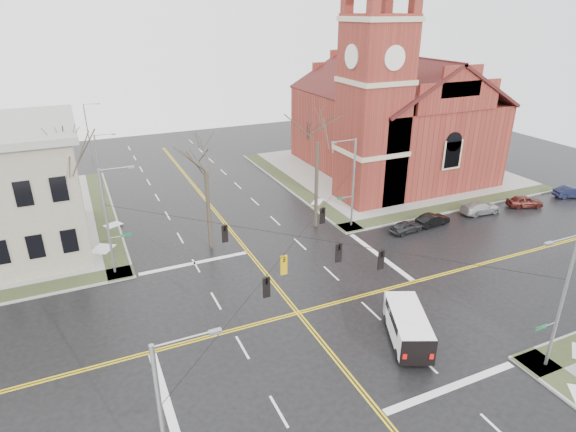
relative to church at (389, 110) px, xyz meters
name	(u,v)px	position (x,y,z in m)	size (l,w,h in m)	color
ground	(298,313)	(-24.76, -24.78, -8.43)	(120.00, 120.00, 0.00)	black
sidewalks	(298,312)	(-24.76, -24.78, -8.36)	(80.00, 80.00, 0.17)	gray
road_markings	(298,313)	(-24.76, -24.78, -8.43)	(100.00, 100.00, 0.01)	gold
church	(389,110)	(0.00, 0.00, 0.00)	(24.28, 27.48, 27.50)	maroon
signal_pole_ne	(352,181)	(-13.44, -13.28, -3.48)	(2.75, 0.22, 9.00)	gray
signal_pole_nw	(109,219)	(-36.09, -13.28, -3.48)	(2.75, 0.22, 9.00)	gray
signal_pole_se	(561,299)	(-13.44, -36.28, -3.48)	(2.75, 0.22, 9.00)	gray
signal_pole_sw	(168,429)	(-36.09, -36.28, -3.48)	(2.75, 0.22, 9.00)	gray
span_wires	(299,236)	(-24.76, -24.78, -2.23)	(23.02, 23.02, 0.03)	black
traffic_signals	(303,250)	(-24.76, -25.45, -2.98)	(8.21, 8.26, 1.30)	black
streetlight_north_a	(101,167)	(-35.42, 3.22, -3.97)	(2.30, 0.20, 8.00)	gray
streetlight_north_b	(88,129)	(-35.42, 23.22, -3.97)	(2.30, 0.20, 8.00)	gray
cargo_van	(407,323)	(-19.51, -30.48, -7.17)	(4.29, 5.99, 2.14)	white
parked_car_a	(406,227)	(-9.05, -16.75, -7.83)	(1.42, 3.52, 1.20)	black
parked_car_b	(433,220)	(-5.56, -16.48, -7.82)	(1.31, 3.74, 1.23)	black
parked_car_c	(480,208)	(1.24, -16.13, -7.78)	(1.84, 4.54, 1.32)	#A3A4A6
parked_car_d	(525,201)	(7.14, -16.78, -7.77)	(1.57, 3.90, 1.33)	#501B16
parked_car_e	(571,192)	(14.59, -16.86, -7.78)	(1.39, 3.98, 1.31)	black
tree_nw_far	(66,161)	(-38.43, -10.57, 0.85)	(4.00, 4.00, 12.86)	#342D21
tree_nw_near	(205,165)	(-27.62, -12.04, -0.43)	(4.00, 4.00, 11.04)	#342D21
tree_ne	(318,137)	(-16.65, -11.93, 0.91)	(4.00, 4.00, 12.94)	#342D21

